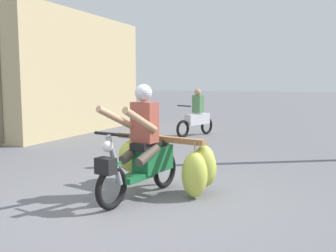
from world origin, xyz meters
TOP-DOWN VIEW (x-y plane):
  - ground_plane at (0.00, 0.00)m, footprint 120.00×120.00m
  - motorbike_main_loaded at (0.13, 0.76)m, footprint 1.75×1.96m
  - motorbike_distant_ahead_left at (-1.17, 6.56)m, footprint 0.76×1.53m
  - shopfront_building at (-6.02, 6.06)m, footprint 3.04×6.15m

SIDE VIEW (x-z plane):
  - ground_plane at x=0.00m, z-range 0.00..0.00m
  - motorbike_main_loaded at x=0.13m, z-range -0.26..1.32m
  - motorbike_distant_ahead_left at x=-1.17m, z-range -0.13..1.27m
  - shopfront_building at x=-6.02m, z-range 0.00..3.71m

